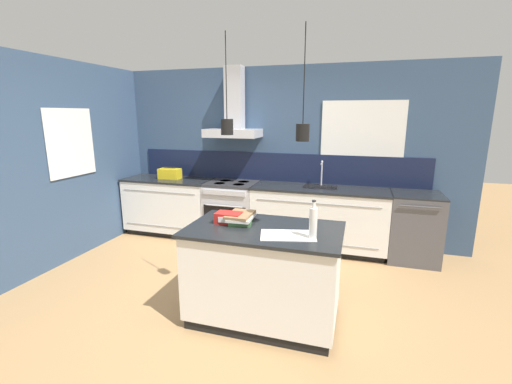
{
  "coord_description": "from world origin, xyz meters",
  "views": [
    {
      "loc": [
        1.23,
        -3.04,
        1.92
      ],
      "look_at": [
        0.13,
        0.59,
        1.05
      ],
      "focal_mm": 24.0,
      "sensor_mm": 36.0,
      "label": 1
    }
  ],
  "objects_px": {
    "bottle_on_island": "(313,223)",
    "red_supply_box": "(229,218)",
    "dishwasher": "(414,227)",
    "book_stack": "(241,218)",
    "yellow_toolbox": "(170,174)",
    "oven_range": "(232,211)"
  },
  "relations": [
    {
      "from": "yellow_toolbox",
      "to": "oven_range",
      "type": "bearing_deg",
      "value": -0.24
    },
    {
      "from": "bottle_on_island",
      "to": "red_supply_box",
      "type": "xyz_separation_m",
      "value": [
        -0.82,
        0.19,
        -0.09
      ]
    },
    {
      "from": "dishwasher",
      "to": "book_stack",
      "type": "bearing_deg",
      "value": -134.89
    },
    {
      "from": "red_supply_box",
      "to": "yellow_toolbox",
      "type": "relative_size",
      "value": 0.71
    },
    {
      "from": "book_stack",
      "to": "red_supply_box",
      "type": "distance_m",
      "value": 0.12
    },
    {
      "from": "red_supply_box",
      "to": "yellow_toolbox",
      "type": "xyz_separation_m",
      "value": [
        -1.73,
        1.85,
        0.03
      ]
    },
    {
      "from": "oven_range",
      "to": "dishwasher",
      "type": "distance_m",
      "value": 2.57
    },
    {
      "from": "bottle_on_island",
      "to": "book_stack",
      "type": "relative_size",
      "value": 0.92
    },
    {
      "from": "oven_range",
      "to": "bottle_on_island",
      "type": "bearing_deg",
      "value": -53.71
    },
    {
      "from": "dishwasher",
      "to": "book_stack",
      "type": "relative_size",
      "value": 2.55
    },
    {
      "from": "dishwasher",
      "to": "red_supply_box",
      "type": "height_order",
      "value": "red_supply_box"
    },
    {
      "from": "yellow_toolbox",
      "to": "book_stack",
      "type": "bearing_deg",
      "value": -44.47
    },
    {
      "from": "oven_range",
      "to": "dishwasher",
      "type": "xyz_separation_m",
      "value": [
        2.57,
        0.0,
        -0.0
      ]
    },
    {
      "from": "dishwasher",
      "to": "bottle_on_island",
      "type": "bearing_deg",
      "value": -117.94
    },
    {
      "from": "bottle_on_island",
      "to": "book_stack",
      "type": "xyz_separation_m",
      "value": [
        -0.71,
        0.24,
        -0.09
      ]
    },
    {
      "from": "bottle_on_island",
      "to": "oven_range",
      "type": "bearing_deg",
      "value": 126.29
    },
    {
      "from": "dishwasher",
      "to": "yellow_toolbox",
      "type": "distance_m",
      "value": 3.66
    },
    {
      "from": "bottle_on_island",
      "to": "red_supply_box",
      "type": "height_order",
      "value": "bottle_on_island"
    },
    {
      "from": "dishwasher",
      "to": "yellow_toolbox",
      "type": "bearing_deg",
      "value": 180.0
    },
    {
      "from": "book_stack",
      "to": "bottle_on_island",
      "type": "bearing_deg",
      "value": -18.47
    },
    {
      "from": "book_stack",
      "to": "red_supply_box",
      "type": "bearing_deg",
      "value": -154.34
    },
    {
      "from": "oven_range",
      "to": "yellow_toolbox",
      "type": "height_order",
      "value": "yellow_toolbox"
    }
  ]
}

